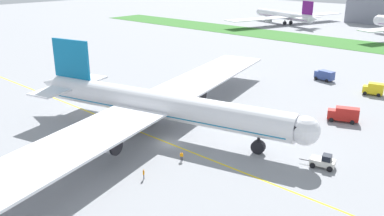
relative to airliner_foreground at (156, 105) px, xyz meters
name	(u,v)px	position (x,y,z in m)	size (l,w,h in m)	color
ground_plane	(168,144)	(5.63, -2.57, -5.51)	(600.00, 600.00, 0.00)	gray
apron_taxi_line	(169,143)	(5.63, -2.33, -5.50)	(280.00, 0.36, 0.01)	yellow
airliner_foreground	(156,105)	(0.00, 0.00, 0.00)	(59.04, 97.47, 16.21)	white
pushback_tug	(323,161)	(30.50, 7.65, -4.49)	(5.68, 3.20, 2.25)	white
ground_crew_wingwalker_port	(97,128)	(-7.97, -8.03, -4.49)	(0.51, 0.45, 1.67)	black
ground_crew_marshaller_front	(182,155)	(12.27, -5.87, -4.51)	(0.49, 0.45, 1.63)	black
ground_crew_wingwalker_starboard	(144,173)	(12.19, -14.05, -4.52)	(0.47, 0.47, 1.62)	black
service_truck_baggage_loader	(344,114)	(24.67, 29.34, -3.84)	(6.38, 4.10, 3.11)	#B21E19
service_truck_fuel_bowser	(374,89)	(22.69, 52.28, -3.88)	(5.12, 3.38, 3.06)	yellow
service_truck_catering_van	(325,75)	(7.69, 56.94, -3.95)	(5.64, 3.27, 2.84)	#33478C
parked_airliner_far_left	(285,16)	(-59.68, 152.20, -0.92)	(45.60, 75.05, 13.50)	white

